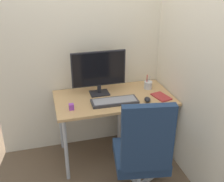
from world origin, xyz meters
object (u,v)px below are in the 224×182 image
at_px(monitor, 99,71).
at_px(notebook, 161,97).
at_px(desk_clamp_accessory, 71,107).
at_px(filing_cabinet, 143,127).
at_px(office_chair, 143,152).
at_px(keyboard, 115,101).
at_px(pen_holder, 148,85).
at_px(mouse, 147,99).

distance_m(monitor, notebook, 0.70).
height_order(notebook, desk_clamp_accessory, desk_clamp_accessory).
distance_m(filing_cabinet, monitor, 0.83).
xyz_separation_m(filing_cabinet, desk_clamp_accessory, (-0.79, -0.13, 0.44)).
height_order(office_chair, keyboard, office_chair).
distance_m(notebook, desk_clamp_accessory, 0.93).
xyz_separation_m(monitor, notebook, (0.59, -0.26, -0.25)).
bearing_deg(filing_cabinet, monitor, 162.26).
bearing_deg(notebook, keyboard, 165.89).
xyz_separation_m(notebook, desk_clamp_accessory, (-0.93, -0.02, 0.02)).
height_order(monitor, pen_holder, monitor).
relative_size(filing_cabinet, mouse, 6.59).
distance_m(office_chair, notebook, 0.73).
bearing_deg(pen_holder, monitor, 178.02).
bearing_deg(filing_cabinet, keyboard, -164.01).
bearing_deg(notebook, desk_clamp_accessory, 168.08).
relative_size(keyboard, desk_clamp_accessory, 8.05).
bearing_deg(notebook, mouse, -178.04).
bearing_deg(mouse, office_chair, -98.61).
bearing_deg(monitor, office_chair, -77.92).
bearing_deg(keyboard, monitor, 111.32).
distance_m(keyboard, mouse, 0.33).
height_order(office_chair, monitor, monitor).
bearing_deg(office_chair, mouse, 65.05).
bearing_deg(notebook, filing_cabinet, 126.30).
xyz_separation_m(monitor, desk_clamp_accessory, (-0.33, -0.28, -0.23)).
xyz_separation_m(mouse, notebook, (0.17, 0.05, -0.01)).
distance_m(office_chair, filing_cabinet, 0.78).
bearing_deg(office_chair, pen_holder, 65.66).
height_order(filing_cabinet, monitor, monitor).
xyz_separation_m(keyboard, notebook, (0.50, -0.01, -0.01)).
bearing_deg(pen_holder, keyboard, -152.51).
relative_size(office_chair, desk_clamp_accessory, 18.16).
height_order(mouse, pen_holder, pen_holder).
distance_m(pen_holder, desk_clamp_accessory, 0.92).
distance_m(filing_cabinet, pen_holder, 0.48).
distance_m(monitor, desk_clamp_accessory, 0.49).
height_order(keyboard, desk_clamp_accessory, desk_clamp_accessory).
distance_m(mouse, pen_holder, 0.32).
bearing_deg(mouse, desk_clamp_accessory, -165.84).
bearing_deg(mouse, keyboard, -173.40).
height_order(pen_holder, desk_clamp_accessory, pen_holder).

